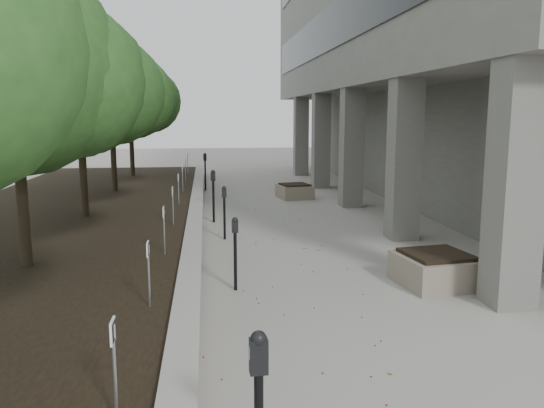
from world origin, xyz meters
TOP-DOWN VIEW (x-y plane):
  - ground at (0.00, 0.00)m, footprint 90.00×90.00m
  - retaining_wall at (-1.82, 9.00)m, footprint 0.39×26.00m
  - planting_bed at (-5.50, 9.00)m, footprint 7.00×26.00m
  - crabapple_tree_2 at (-4.80, 3.00)m, footprint 4.60×4.00m
  - crabapple_tree_3 at (-4.80, 8.00)m, footprint 4.60×4.00m
  - crabapple_tree_4 at (-4.80, 13.00)m, footprint 4.60×4.00m
  - crabapple_tree_5 at (-4.80, 18.00)m, footprint 4.60×4.00m
  - parking_sign_1 at (-2.35, -2.50)m, footprint 0.04×0.22m
  - parking_sign_2 at (-2.35, 0.50)m, footprint 0.04×0.22m
  - parking_sign_3 at (-2.35, 3.50)m, footprint 0.04×0.22m
  - parking_sign_4 at (-2.35, 6.50)m, footprint 0.04×0.22m
  - parking_sign_5 at (-2.35, 9.50)m, footprint 0.04×0.22m
  - parking_sign_6 at (-2.35, 12.50)m, footprint 0.04×0.22m
  - parking_sign_7 at (-2.35, 15.50)m, footprint 0.04×0.22m
  - parking_sign_8 at (-2.35, 18.50)m, footprint 0.04×0.22m
  - parking_meter_2 at (-1.02, 2.32)m, footprint 0.13×0.10m
  - parking_meter_3 at (-1.07, 6.43)m, footprint 0.14×0.10m
  - parking_meter_4 at (-1.31, 8.72)m, footprint 0.17×0.14m
  - parking_meter_5 at (-1.55, 15.68)m, footprint 0.16×0.12m
  - planter_front at (2.68, 2.19)m, footprint 1.49×1.49m
  - planter_back at (1.79, 13.05)m, footprint 1.38×1.38m
  - berry_scatter at (-0.10, 5.00)m, footprint 3.30×14.10m

SIDE VIEW (x-z plane):
  - ground at x=0.00m, z-range 0.00..0.00m
  - berry_scatter at x=-0.10m, z-range 0.00..0.02m
  - planting_bed at x=-5.50m, z-range 0.00..0.40m
  - retaining_wall at x=-1.82m, z-range 0.00..0.50m
  - planter_back at x=1.79m, z-range 0.00..0.55m
  - planter_front at x=2.68m, z-range 0.00..0.61m
  - parking_meter_2 at x=-1.02m, z-range 0.00..1.34m
  - parking_meter_3 at x=-1.07m, z-range 0.00..1.36m
  - parking_meter_4 at x=-1.31m, z-range 0.00..1.54m
  - parking_meter_5 at x=-1.55m, z-range 0.00..1.56m
  - parking_sign_1 at x=-2.35m, z-range 0.40..1.36m
  - parking_sign_2 at x=-2.35m, z-range 0.40..1.36m
  - parking_sign_3 at x=-2.35m, z-range 0.40..1.36m
  - parking_sign_4 at x=-2.35m, z-range 0.40..1.36m
  - parking_sign_5 at x=-2.35m, z-range 0.40..1.36m
  - parking_sign_6 at x=-2.35m, z-range 0.40..1.36m
  - parking_sign_7 at x=-2.35m, z-range 0.40..1.36m
  - parking_sign_8 at x=-2.35m, z-range 0.40..1.36m
  - crabapple_tree_2 at x=-4.80m, z-range 0.40..5.84m
  - crabapple_tree_3 at x=-4.80m, z-range 0.40..5.84m
  - crabapple_tree_4 at x=-4.80m, z-range 0.40..5.84m
  - crabapple_tree_5 at x=-4.80m, z-range 0.40..5.84m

